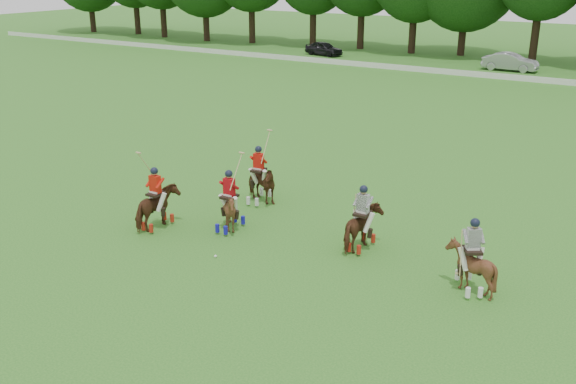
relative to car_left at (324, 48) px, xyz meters
The scene contains 10 objects.
ground 46.26m from the car_left, 66.77° to the right, with size 180.00×180.00×0.00m, color #26681D.
boundary_rail 18.80m from the car_left, 13.85° to the right, with size 120.00×0.10×0.44m, color white.
car_left is the anchor object (origin of this frame).
car_mid 17.58m from the car_left, ahead, with size 1.55×4.45×1.47m, color #A2A2A7.
polo_red_a 43.31m from the car_left, 68.92° to the right, with size 1.06×1.72×2.71m.
polo_red_b 40.35m from the car_left, 64.88° to the right, with size 1.61×1.42×2.74m.
polo_red_c 43.11m from the car_left, 65.62° to the right, with size 1.16×1.30×2.68m.
polo_stripe_a 44.31m from the car_left, 59.87° to the right, with size 1.03×1.67×2.13m.
polo_stripe_b 47.04m from the car_left, 56.53° to the right, with size 1.66×1.71×2.15m.
polo_ball 45.28m from the car_left, 65.63° to the right, with size 0.09×0.09×0.09m, color white.
Camera 1 is at (11.72, -12.81, 8.61)m, focal length 40.00 mm.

